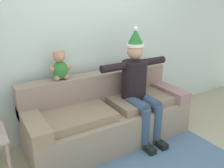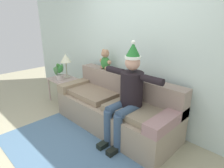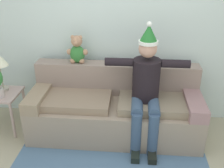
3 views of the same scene
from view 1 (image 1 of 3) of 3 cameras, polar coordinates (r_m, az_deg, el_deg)
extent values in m
cube|color=silver|center=(3.39, -5.68, 11.11)|extent=(7.00, 0.10, 2.70)
cube|color=gray|center=(3.28, -0.68, -9.82)|extent=(2.22, 0.86, 0.46)
cube|color=gray|center=(3.34, -3.43, -0.85)|extent=(2.22, 0.24, 0.43)
cube|color=gray|center=(2.83, -18.67, -9.01)|extent=(0.22, 0.86, 0.15)
cube|color=gray|center=(3.71, 12.69, -1.46)|extent=(0.22, 0.86, 0.15)
cube|color=gray|center=(2.92, -8.74, -7.79)|extent=(0.89, 0.60, 0.10)
cube|color=gray|center=(3.38, 7.05, -3.76)|extent=(0.89, 0.60, 0.10)
cylinder|color=black|center=(3.23, 5.39, 1.06)|extent=(0.34, 0.34, 0.52)
sphere|color=tan|center=(3.12, 5.63, 8.03)|extent=(0.22, 0.22, 0.22)
cylinder|color=white|center=(3.11, 5.67, 9.42)|extent=(0.23, 0.23, 0.04)
cone|color=#226F2A|center=(3.09, 5.74, 11.43)|extent=(0.21, 0.21, 0.20)
sphere|color=white|center=(3.08, 5.81, 13.27)|extent=(0.06, 0.06, 0.06)
cylinder|color=#384F6A|center=(3.12, 5.95, -4.79)|extent=(0.14, 0.40, 0.14)
cylinder|color=#384F6A|center=(3.11, 8.02, -10.81)|extent=(0.13, 0.13, 0.56)
cube|color=black|center=(3.19, 8.74, -15.17)|extent=(0.10, 0.24, 0.08)
cylinder|color=#384F6A|center=(3.23, 8.79, -4.00)|extent=(0.14, 0.40, 0.14)
cylinder|color=#384F6A|center=(3.22, 10.82, -9.79)|extent=(0.13, 0.13, 0.56)
cube|color=black|center=(3.30, 11.50, -14.02)|extent=(0.10, 0.24, 0.08)
cylinder|color=black|center=(2.98, 0.25, 4.00)|extent=(0.34, 0.10, 0.10)
cylinder|color=black|center=(3.37, 10.19, 5.54)|extent=(0.34, 0.10, 0.10)
ellipsoid|color=#327834|center=(3.04, -12.47, 3.28)|extent=(0.20, 0.16, 0.24)
sphere|color=tan|center=(3.00, -12.72, 6.58)|extent=(0.15, 0.15, 0.15)
sphere|color=tan|center=(2.94, -12.32, 6.18)|extent=(0.07, 0.07, 0.07)
sphere|color=tan|center=(2.97, -13.75, 7.43)|extent=(0.05, 0.05, 0.05)
sphere|color=tan|center=(3.00, -11.84, 7.70)|extent=(0.05, 0.05, 0.05)
sphere|color=tan|center=(3.00, -14.40, 3.51)|extent=(0.08, 0.08, 0.08)
sphere|color=tan|center=(3.02, -13.23, 1.42)|extent=(0.08, 0.08, 0.08)
sphere|color=tan|center=(3.07, -10.66, 4.12)|extent=(0.08, 0.08, 0.08)
sphere|color=tan|center=(3.06, -11.11, 1.79)|extent=(0.08, 0.08, 0.08)
cylinder|color=#B39B93|center=(2.74, -23.59, -17.66)|extent=(0.04, 0.04, 0.52)
cylinder|color=#B39B93|center=(3.09, -24.82, -13.28)|extent=(0.04, 0.04, 0.52)
camera|label=2|loc=(3.54, 54.84, 11.53)|focal=30.81mm
camera|label=3|loc=(1.82, 82.65, 14.31)|focal=42.97mm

